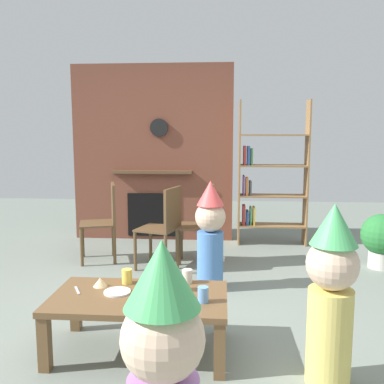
{
  "coord_description": "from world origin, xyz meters",
  "views": [
    {
      "loc": [
        0.42,
        -3.19,
        1.47
      ],
      "look_at": [
        0.15,
        0.4,
        0.97
      ],
      "focal_mm": 39.37,
      "sensor_mm": 36.0,
      "label": 1
    }
  ],
  "objects_px": {
    "bookshelf": "(267,180)",
    "child_with_cone_hat": "(163,381)",
    "paper_plate_rear": "(158,307)",
    "paper_cup_near_right": "(203,295)",
    "dining_chair_left": "(106,217)",
    "child_in_pink": "(331,291)",
    "paper_cup_center": "(187,276)",
    "dining_chair_right": "(203,220)",
    "dining_chair_middle": "(165,223)",
    "paper_cup_near_left": "(175,283)",
    "potted_plant_tall": "(382,238)",
    "coffee_table": "(139,303)",
    "paper_cup_far_left": "(127,276)",
    "paper_plate_front": "(117,292)",
    "child_by_the_chairs": "(210,232)",
    "birthday_cake_slice": "(100,282)"
  },
  "relations": [
    {
      "from": "birthday_cake_slice",
      "to": "dining_chair_right",
      "type": "height_order",
      "value": "dining_chair_right"
    },
    {
      "from": "dining_chair_left",
      "to": "birthday_cake_slice",
      "type": "bearing_deg",
      "value": 87.54
    },
    {
      "from": "child_in_pink",
      "to": "paper_cup_center",
      "type": "bearing_deg",
      "value": -18.26
    },
    {
      "from": "birthday_cake_slice",
      "to": "dining_chair_left",
      "type": "height_order",
      "value": "dining_chair_left"
    },
    {
      "from": "bookshelf",
      "to": "paper_cup_center",
      "type": "height_order",
      "value": "bookshelf"
    },
    {
      "from": "paper_cup_near_left",
      "to": "potted_plant_tall",
      "type": "relative_size",
      "value": 0.18
    },
    {
      "from": "coffee_table",
      "to": "paper_plate_rear",
      "type": "xyz_separation_m",
      "value": [
        0.16,
        -0.2,
        0.06
      ]
    },
    {
      "from": "dining_chair_middle",
      "to": "coffee_table",
      "type": "bearing_deg",
      "value": 109.51
    },
    {
      "from": "dining_chair_middle",
      "to": "potted_plant_tall",
      "type": "bearing_deg",
      "value": -157.67
    },
    {
      "from": "bookshelf",
      "to": "child_with_cone_hat",
      "type": "relative_size",
      "value": 1.71
    },
    {
      "from": "bookshelf",
      "to": "dining_chair_right",
      "type": "bearing_deg",
      "value": -128.54
    },
    {
      "from": "coffee_table",
      "to": "potted_plant_tall",
      "type": "height_order",
      "value": "potted_plant_tall"
    },
    {
      "from": "paper_plate_rear",
      "to": "dining_chair_right",
      "type": "relative_size",
      "value": 0.19
    },
    {
      "from": "coffee_table",
      "to": "paper_cup_center",
      "type": "height_order",
      "value": "paper_cup_center"
    },
    {
      "from": "child_in_pink",
      "to": "dining_chair_middle",
      "type": "xyz_separation_m",
      "value": [
        -1.25,
        2.05,
        -0.06
      ]
    },
    {
      "from": "child_with_cone_hat",
      "to": "paper_cup_center",
      "type": "bearing_deg",
      "value": -13.68
    },
    {
      "from": "dining_chair_left",
      "to": "dining_chair_middle",
      "type": "xyz_separation_m",
      "value": [
        0.73,
        -0.27,
        0.0
      ]
    },
    {
      "from": "child_in_pink",
      "to": "potted_plant_tall",
      "type": "bearing_deg",
      "value": -102.81
    },
    {
      "from": "potted_plant_tall",
      "to": "dining_chair_left",
      "type": "bearing_deg",
      "value": 178.82
    },
    {
      "from": "coffee_table",
      "to": "paper_cup_far_left",
      "type": "relative_size",
      "value": 11.22
    },
    {
      "from": "paper_plate_rear",
      "to": "paper_cup_near_right",
      "type": "bearing_deg",
      "value": 22.09
    },
    {
      "from": "dining_chair_left",
      "to": "dining_chair_middle",
      "type": "relative_size",
      "value": 1.0
    },
    {
      "from": "paper_cup_center",
      "to": "dining_chair_left",
      "type": "xyz_separation_m",
      "value": [
        -1.1,
        1.78,
        0.06
      ]
    },
    {
      "from": "dining_chair_right",
      "to": "paper_plate_rear",
      "type": "bearing_deg",
      "value": 86.72
    },
    {
      "from": "paper_plate_rear",
      "to": "child_by_the_chairs",
      "type": "relative_size",
      "value": 0.17
    },
    {
      "from": "bookshelf",
      "to": "child_by_the_chairs",
      "type": "relative_size",
      "value": 1.83
    },
    {
      "from": "paper_cup_far_left",
      "to": "dining_chair_right",
      "type": "distance_m",
      "value": 1.79
    },
    {
      "from": "dining_chair_left",
      "to": "child_in_pink",
      "type": "bearing_deg",
      "value": 113.43
    },
    {
      "from": "paper_cup_far_left",
      "to": "potted_plant_tall",
      "type": "xyz_separation_m",
      "value": [
        2.43,
        1.75,
        -0.11
      ]
    },
    {
      "from": "paper_cup_far_left",
      "to": "child_by_the_chairs",
      "type": "distance_m",
      "value": 1.15
    },
    {
      "from": "child_by_the_chairs",
      "to": "dining_chair_middle",
      "type": "distance_m",
      "value": 0.75
    },
    {
      "from": "paper_cup_center",
      "to": "potted_plant_tall",
      "type": "bearing_deg",
      "value": 40.66
    },
    {
      "from": "paper_cup_near_left",
      "to": "child_with_cone_hat",
      "type": "height_order",
      "value": "child_with_cone_hat"
    },
    {
      "from": "dining_chair_middle",
      "to": "birthday_cake_slice",
      "type": "bearing_deg",
      "value": 98.88
    },
    {
      "from": "child_with_cone_hat",
      "to": "paper_cup_near_left",
      "type": "bearing_deg",
      "value": -10.52
    },
    {
      "from": "paper_cup_far_left",
      "to": "dining_chair_left",
      "type": "relative_size",
      "value": 0.12
    },
    {
      "from": "dining_chair_left",
      "to": "dining_chair_right",
      "type": "relative_size",
      "value": 1.0
    },
    {
      "from": "dining_chair_middle",
      "to": "paper_cup_near_left",
      "type": "bearing_deg",
      "value": 117.49
    },
    {
      "from": "bookshelf",
      "to": "child_by_the_chairs",
      "type": "bearing_deg",
      "value": -111.79
    },
    {
      "from": "paper_cup_center",
      "to": "child_with_cone_hat",
      "type": "distance_m",
      "value": 1.53
    },
    {
      "from": "paper_cup_far_left",
      "to": "potted_plant_tall",
      "type": "relative_size",
      "value": 0.17
    },
    {
      "from": "paper_cup_center",
      "to": "child_by_the_chairs",
      "type": "relative_size",
      "value": 0.1
    },
    {
      "from": "coffee_table",
      "to": "paper_cup_far_left",
      "type": "height_order",
      "value": "paper_cup_far_left"
    },
    {
      "from": "paper_cup_near_left",
      "to": "child_with_cone_hat",
      "type": "xyz_separation_m",
      "value": [
        0.11,
        -1.36,
        0.13
      ]
    },
    {
      "from": "coffee_table",
      "to": "potted_plant_tall",
      "type": "bearing_deg",
      "value": 40.69
    },
    {
      "from": "dining_chair_left",
      "to": "potted_plant_tall",
      "type": "relative_size",
      "value": 1.5
    },
    {
      "from": "coffee_table",
      "to": "dining_chair_right",
      "type": "height_order",
      "value": "dining_chair_right"
    },
    {
      "from": "child_with_cone_hat",
      "to": "potted_plant_tall",
      "type": "distance_m",
      "value": 3.78
    },
    {
      "from": "paper_plate_front",
      "to": "child_in_pink",
      "type": "distance_m",
      "value": 1.39
    },
    {
      "from": "paper_cup_center",
      "to": "paper_plate_rear",
      "type": "bearing_deg",
      "value": -107.28
    }
  ]
}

